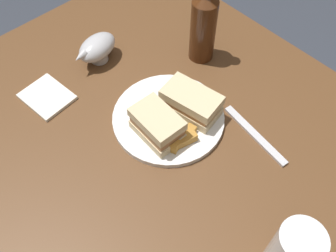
% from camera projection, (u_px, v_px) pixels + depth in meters
% --- Properties ---
extents(dining_table, '(1.11, 0.90, 0.76)m').
position_uv_depth(dining_table, '(168.00, 218.00, 1.11)').
color(dining_table, brown).
rests_on(dining_table, ground).
extents(plate, '(0.25, 0.25, 0.01)m').
position_uv_depth(plate, '(168.00, 118.00, 0.83)').
color(plate, white).
rests_on(plate, dining_table).
extents(sandwich_half_left, '(0.11, 0.07, 0.06)m').
position_uv_depth(sandwich_half_left, '(157.00, 125.00, 0.78)').
color(sandwich_half_left, beige).
rests_on(sandwich_half_left, plate).
extents(sandwich_half_right, '(0.13, 0.09, 0.06)m').
position_uv_depth(sandwich_half_right, '(191.00, 102.00, 0.81)').
color(sandwich_half_right, beige).
rests_on(sandwich_half_right, plate).
extents(potato_wedge_front, '(0.05, 0.04, 0.02)m').
position_uv_depth(potato_wedge_front, '(170.00, 144.00, 0.77)').
color(potato_wedge_front, gold).
rests_on(potato_wedge_front, plate).
extents(potato_wedge_middle, '(0.03, 0.06, 0.02)m').
position_uv_depth(potato_wedge_middle, '(184.00, 139.00, 0.78)').
color(potato_wedge_middle, '#B77F33').
rests_on(potato_wedge_middle, plate).
extents(potato_wedge_back, '(0.02, 0.05, 0.02)m').
position_uv_depth(potato_wedge_back, '(169.00, 139.00, 0.78)').
color(potato_wedge_back, '#AD702D').
rests_on(potato_wedge_back, plate).
extents(potato_wedge_left_edge, '(0.03, 0.05, 0.02)m').
position_uv_depth(potato_wedge_left_edge, '(187.00, 134.00, 0.79)').
color(potato_wedge_left_edge, '#B77F33').
rests_on(potato_wedge_left_edge, plate).
extents(gravy_boat, '(0.08, 0.12, 0.07)m').
position_uv_depth(gravy_boat, '(97.00, 48.00, 0.91)').
color(gravy_boat, '#B7B7BC').
rests_on(gravy_boat, dining_table).
extents(cider_bottle, '(0.06, 0.06, 0.26)m').
position_uv_depth(cider_bottle, '(204.00, 23.00, 0.87)').
color(cider_bottle, '#47230F').
rests_on(cider_bottle, dining_table).
extents(napkin, '(0.12, 0.10, 0.01)m').
position_uv_depth(napkin, '(47.00, 97.00, 0.87)').
color(napkin, silver).
rests_on(napkin, dining_table).
extents(fork, '(0.18, 0.04, 0.01)m').
position_uv_depth(fork, '(255.00, 135.00, 0.81)').
color(fork, silver).
rests_on(fork, dining_table).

